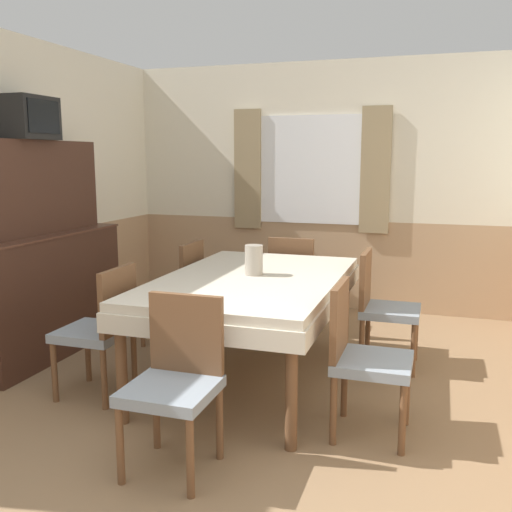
# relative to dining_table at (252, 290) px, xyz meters

# --- Properties ---
(wall_back) EXTENTS (4.61, 0.10, 2.60)m
(wall_back) POSITION_rel_dining_table_xyz_m (0.05, 2.24, 0.64)
(wall_back) COLOR silver
(wall_back) RESTS_ON ground_plane
(wall_left) EXTENTS (0.05, 4.54, 2.60)m
(wall_left) POSITION_rel_dining_table_xyz_m (-2.07, 0.15, 0.63)
(wall_left) COLOR silver
(wall_left) RESTS_ON ground_plane
(dining_table) EXTENTS (1.25, 2.01, 0.77)m
(dining_table) POSITION_rel_dining_table_xyz_m (0.00, 0.00, 0.00)
(dining_table) COLOR beige
(dining_table) RESTS_ON ground_plane
(chair_right_near) EXTENTS (0.44, 0.44, 0.90)m
(chair_right_near) POSITION_rel_dining_table_xyz_m (0.87, -0.59, -0.18)
(chair_right_near) COLOR brown
(chair_right_near) RESTS_ON ground_plane
(chair_right_far) EXTENTS (0.44, 0.44, 0.90)m
(chair_right_far) POSITION_rel_dining_table_xyz_m (0.87, 0.59, -0.18)
(chair_right_far) COLOR brown
(chair_right_far) RESTS_ON ground_plane
(chair_left_far) EXTENTS (0.44, 0.44, 0.90)m
(chair_left_far) POSITION_rel_dining_table_xyz_m (-0.87, 0.59, -0.18)
(chair_left_far) COLOR brown
(chair_left_far) RESTS_ON ground_plane
(chair_head_window) EXTENTS (0.44, 0.44, 0.90)m
(chair_head_window) POSITION_rel_dining_table_xyz_m (0.00, 1.25, -0.18)
(chair_head_window) COLOR brown
(chair_head_window) RESTS_ON ground_plane
(chair_head_near) EXTENTS (0.44, 0.44, 0.90)m
(chair_head_near) POSITION_rel_dining_table_xyz_m (0.00, -1.25, -0.18)
(chair_head_near) COLOR brown
(chair_head_near) RESTS_ON ground_plane
(chair_left_near) EXTENTS (0.44, 0.44, 0.90)m
(chair_left_near) POSITION_rel_dining_table_xyz_m (-0.87, -0.59, -0.18)
(chair_left_near) COLOR brown
(chair_left_near) RESTS_ON ground_plane
(sideboard) EXTENTS (0.46, 1.57, 1.75)m
(sideboard) POSITION_rel_dining_table_xyz_m (-1.82, 0.02, 0.07)
(sideboard) COLOR #3D2319
(sideboard) RESTS_ON ground_plane
(tv) EXTENTS (0.29, 0.44, 0.33)m
(tv) POSITION_rel_dining_table_xyz_m (-1.80, -0.05, 1.24)
(tv) COLOR black
(tv) RESTS_ON sideboard
(vase) EXTENTS (0.13, 0.13, 0.22)m
(vase) POSITION_rel_dining_table_xyz_m (-0.00, 0.06, 0.21)
(vase) COLOR #A39989
(vase) RESTS_ON dining_table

